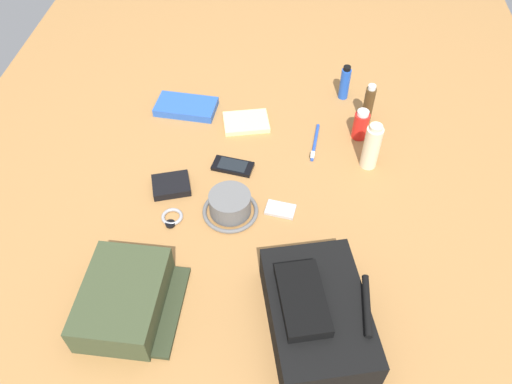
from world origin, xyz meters
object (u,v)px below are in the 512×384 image
object	(u,v)px
backpack	(316,314)
media_player	(280,209)
toiletry_pouch	(125,299)
wallet	(171,185)
toothbrush	(315,144)
bucket_hat	(230,205)
deodorant_spray	(345,83)
sunscreen_spray	(361,125)
notepad	(246,122)
cell_phone	(233,166)
paperback_novel	(186,107)
lotion_bottle	(372,147)
cologne_bottle	(368,105)
wristwatch	(172,218)

from	to	relation	value
backpack	media_player	distance (m)	0.37
toiletry_pouch	wallet	world-z (taller)	toiletry_pouch
toiletry_pouch	toothbrush	xyz separation A→B (m)	(-0.63, 0.45, -0.04)
bucket_hat	toothbrush	xyz separation A→B (m)	(-0.30, 0.24, -0.02)
deodorant_spray	sunscreen_spray	size ratio (longest dim) A/B	1.21
bucket_hat	notepad	distance (m)	0.39
sunscreen_spray	toiletry_pouch	bearing A→B (deg)	-40.97
deodorant_spray	cell_phone	world-z (taller)	deodorant_spray
toiletry_pouch	paperback_novel	xyz separation A→B (m)	(-0.77, 0.00, -0.03)
toiletry_pouch	lotion_bottle	size ratio (longest dim) A/B	1.64
backpack	deodorant_spray	size ratio (longest dim) A/B	2.95
lotion_bottle	notepad	size ratio (longest dim) A/B	1.07
cologne_bottle	paperback_novel	xyz separation A→B (m)	(-0.01, -0.62, -0.06)
toiletry_pouch	sunscreen_spray	bearing A→B (deg)	139.03
cologne_bottle	lotion_bottle	size ratio (longest dim) A/B	0.94
backpack	wristwatch	distance (m)	0.51
backpack	toothbrush	xyz separation A→B (m)	(-0.64, -0.01, -0.05)
deodorant_spray	cologne_bottle	size ratio (longest dim) A/B	0.86
media_player	notepad	bearing A→B (deg)	-159.55
wristwatch	bucket_hat	bearing A→B (deg)	103.86
wallet	deodorant_spray	bearing A→B (deg)	116.02
bucket_hat	media_player	distance (m)	0.15
backpack	lotion_bottle	world-z (taller)	lotion_bottle
cell_phone	backpack	bearing A→B (deg)	27.04
sunscreen_spray	lotion_bottle	xyz separation A→B (m)	(0.13, 0.02, 0.03)
toiletry_pouch	paperback_novel	bearing A→B (deg)	179.65
bucket_hat	wristwatch	world-z (taller)	bucket_hat
wristwatch	notepad	size ratio (longest dim) A/B	0.47
media_player	backpack	bearing A→B (deg)	16.41
media_player	cologne_bottle	bearing A→B (deg)	147.66
backpack	bucket_hat	distance (m)	0.42
deodorant_spray	paperback_novel	size ratio (longest dim) A/B	0.60
bucket_hat	wallet	world-z (taller)	bucket_hat
bucket_hat	backpack	bearing A→B (deg)	36.45
toiletry_pouch	wallet	distance (m)	0.41
wristwatch	cell_phone	bearing A→B (deg)	145.94
paperback_novel	wallet	size ratio (longest dim) A/B	1.96
deodorant_spray	wallet	distance (m)	0.72
lotion_bottle	media_player	xyz separation A→B (m)	(0.21, -0.26, -0.07)
deodorant_spray	wristwatch	xyz separation A→B (m)	(0.61, -0.50, -0.06)
deodorant_spray	paperback_novel	distance (m)	0.56
cologne_bottle	sunscreen_spray	world-z (taller)	cologne_bottle
deodorant_spray	lotion_bottle	distance (m)	0.34
deodorant_spray	wallet	xyz separation A→B (m)	(0.49, -0.52, -0.05)
cell_phone	wristwatch	bearing A→B (deg)	-34.06
toiletry_pouch	media_player	bearing A→B (deg)	134.09
paperback_novel	notepad	size ratio (longest dim) A/B	1.44
cologne_bottle	sunscreen_spray	distance (m)	0.08
paperback_novel	toothbrush	xyz separation A→B (m)	(0.14, 0.45, -0.01)
bucket_hat	wallet	size ratio (longest dim) A/B	1.47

